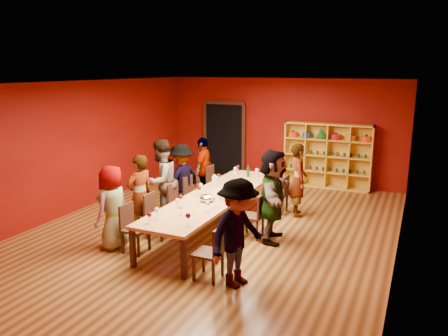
# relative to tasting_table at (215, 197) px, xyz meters

# --- Properties ---
(room_shell) EXTENTS (7.10, 9.10, 3.04)m
(room_shell) POSITION_rel_tasting_table_xyz_m (0.00, 0.00, 0.80)
(room_shell) COLOR brown
(room_shell) RESTS_ON ground
(tasting_table) EXTENTS (1.10, 4.50, 0.75)m
(tasting_table) POSITION_rel_tasting_table_xyz_m (0.00, 0.00, 0.00)
(tasting_table) COLOR tan
(tasting_table) RESTS_ON ground
(doorway) EXTENTS (1.40, 0.17, 2.30)m
(doorway) POSITION_rel_tasting_table_xyz_m (-1.80, 4.43, 0.42)
(doorway) COLOR black
(doorway) RESTS_ON ground
(shelving_unit) EXTENTS (2.40, 0.40, 1.80)m
(shelving_unit) POSITION_rel_tasting_table_xyz_m (1.40, 4.32, 0.28)
(shelving_unit) COLOR gold
(shelving_unit) RESTS_ON ground
(chair_person_left_0) EXTENTS (0.42, 0.42, 0.89)m
(chair_person_left_0) POSITION_rel_tasting_table_xyz_m (-0.91, -1.61, -0.20)
(chair_person_left_0) COLOR black
(chair_person_left_0) RESTS_ON ground
(person_left_0) EXTENTS (0.43, 0.77, 1.57)m
(person_left_0) POSITION_rel_tasting_table_xyz_m (-1.33, -1.61, 0.09)
(person_left_0) COLOR #47474B
(person_left_0) RESTS_ON ground
(chair_person_left_1) EXTENTS (0.42, 0.42, 0.89)m
(chair_person_left_1) POSITION_rel_tasting_table_xyz_m (-0.91, -0.86, -0.20)
(chair_person_left_1) COLOR black
(chair_person_left_1) RESTS_ON ground
(person_left_1) EXTENTS (0.60, 0.70, 1.64)m
(person_left_1) POSITION_rel_tasting_table_xyz_m (-1.25, -0.86, 0.12)
(person_left_1) COLOR #4A494E
(person_left_1) RESTS_ON ground
(chair_person_left_2) EXTENTS (0.42, 0.42, 0.89)m
(chair_person_left_2) POSITION_rel_tasting_table_xyz_m (-0.91, 0.01, -0.20)
(chair_person_left_2) COLOR black
(chair_person_left_2) RESTS_ON ground
(person_left_2) EXTENTS (0.58, 0.93, 1.80)m
(person_left_2) POSITION_rel_tasting_table_xyz_m (-1.30, 0.01, 0.20)
(person_left_2) COLOR pink
(person_left_2) RESTS_ON ground
(chair_person_left_3) EXTENTS (0.42, 0.42, 0.89)m
(chair_person_left_3) POSITION_rel_tasting_table_xyz_m (-0.91, 0.67, -0.20)
(chair_person_left_3) COLOR black
(chair_person_left_3) RESTS_ON ground
(person_left_3) EXTENTS (0.70, 1.12, 1.61)m
(person_left_3) POSITION_rel_tasting_table_xyz_m (-1.18, 0.67, 0.11)
(person_left_3) COLOR #4A4A4F
(person_left_3) RESTS_ON ground
(chair_person_left_4) EXTENTS (0.42, 0.42, 0.89)m
(chair_person_left_4) POSITION_rel_tasting_table_xyz_m (-0.91, 1.82, -0.20)
(chair_person_left_4) COLOR black
(chair_person_left_4) RESTS_ON ground
(person_left_4) EXTENTS (0.53, 0.98, 1.60)m
(person_left_4) POSITION_rel_tasting_table_xyz_m (-1.21, 1.82, 0.10)
(person_left_4) COLOR #161A3C
(person_left_4) RESTS_ON ground
(chair_person_right_0) EXTENTS (0.42, 0.42, 0.89)m
(chair_person_right_0) POSITION_rel_tasting_table_xyz_m (0.91, -1.99, -0.20)
(chair_person_right_0) COLOR black
(chair_person_right_0) RESTS_ON ground
(person_right_0) EXTENTS (0.76, 1.18, 1.70)m
(person_right_0) POSITION_rel_tasting_table_xyz_m (1.33, -1.99, 0.15)
(person_right_0) COLOR pink
(person_right_0) RESTS_ON ground
(chair_person_right_2) EXTENTS (0.42, 0.42, 0.89)m
(chair_person_right_2) POSITION_rel_tasting_table_xyz_m (0.91, -0.06, -0.20)
(chair_person_right_2) COLOR black
(chair_person_right_2) RESTS_ON ground
(person_right_2) EXTENTS (0.79, 1.73, 1.80)m
(person_right_2) POSITION_rel_tasting_table_xyz_m (1.25, -0.06, 0.20)
(person_right_2) COLOR #131736
(person_right_2) RESTS_ON ground
(chair_person_right_4) EXTENTS (0.42, 0.42, 0.89)m
(chair_person_right_4) POSITION_rel_tasting_table_xyz_m (0.91, 1.61, -0.20)
(chair_person_right_4) COLOR black
(chair_person_right_4) RESTS_ON ground
(person_right_4) EXTENTS (0.65, 0.73, 1.65)m
(person_right_4) POSITION_rel_tasting_table_xyz_m (1.30, 1.61, 0.13)
(person_right_4) COLOR #4C4C51
(person_right_4) RESTS_ON ground
(wine_glass_0) EXTENTS (0.09, 0.09, 0.22)m
(wine_glass_0) POSITION_rel_tasting_table_xyz_m (0.29, -0.05, 0.21)
(wine_glass_0) COLOR white
(wine_glass_0) RESTS_ON tasting_table
(wine_glass_1) EXTENTS (0.09, 0.09, 0.22)m
(wine_glass_1) POSITION_rel_tasting_table_xyz_m (0.36, -1.79, 0.21)
(wine_glass_1) COLOR white
(wine_glass_1) RESTS_ON tasting_table
(wine_glass_2) EXTENTS (0.07, 0.07, 0.19)m
(wine_glass_2) POSITION_rel_tasting_table_xyz_m (-0.28, -1.95, 0.19)
(wine_glass_2) COLOR white
(wine_glass_2) RESTS_ON tasting_table
(wine_glass_3) EXTENTS (0.08, 0.08, 0.20)m
(wine_glass_3) POSITION_rel_tasting_table_xyz_m (-0.38, 0.95, 0.19)
(wine_glass_3) COLOR white
(wine_glass_3) RESTS_ON tasting_table
(wine_glass_4) EXTENTS (0.09, 0.09, 0.22)m
(wine_glass_4) POSITION_rel_tasting_table_xyz_m (-0.27, 1.67, 0.21)
(wine_glass_4) COLOR white
(wine_glass_4) RESTS_ON tasting_table
(wine_glass_5) EXTENTS (0.08, 0.08, 0.19)m
(wine_glass_5) POSITION_rel_tasting_table_xyz_m (-0.26, -1.08, 0.19)
(wine_glass_5) COLOR white
(wine_glass_5) RESTS_ON tasting_table
(wine_glass_6) EXTENTS (0.07, 0.07, 0.18)m
(wine_glass_6) POSITION_rel_tasting_table_xyz_m (-0.01, -1.38, 0.18)
(wine_glass_6) COLOR white
(wine_glass_6) RESTS_ON tasting_table
(wine_glass_7) EXTENTS (0.08, 0.08, 0.21)m
(wine_glass_7) POSITION_rel_tasting_table_xyz_m (-0.28, -1.73, 0.20)
(wine_glass_7) COLOR white
(wine_glass_7) RESTS_ON tasting_table
(wine_glass_8) EXTENTS (0.08, 0.08, 0.19)m
(wine_glass_8) POSITION_rel_tasting_table_xyz_m (0.33, 0.89, 0.19)
(wine_glass_8) COLOR white
(wine_glass_8) RESTS_ON tasting_table
(wine_glass_9) EXTENTS (0.09, 0.09, 0.22)m
(wine_glass_9) POSITION_rel_tasting_table_xyz_m (0.32, -0.76, 0.21)
(wine_glass_9) COLOR white
(wine_glass_9) RESTS_ON tasting_table
(wine_glass_10) EXTENTS (0.08, 0.08, 0.19)m
(wine_glass_10) POSITION_rel_tasting_table_xyz_m (-0.32, -0.85, 0.19)
(wine_glass_10) COLOR white
(wine_glass_10) RESTS_ON tasting_table
(wine_glass_11) EXTENTS (0.07, 0.07, 0.18)m
(wine_glass_11) POSITION_rel_tasting_table_xyz_m (0.30, 0.05, 0.18)
(wine_glass_11) COLOR white
(wine_glass_11) RESTS_ON tasting_table
(wine_glass_12) EXTENTS (0.09, 0.09, 0.21)m
(wine_glass_12) POSITION_rel_tasting_table_xyz_m (-0.09, 1.22, 0.20)
(wine_glass_12) COLOR white
(wine_glass_12) RESTS_ON tasting_table
(wine_glass_13) EXTENTS (0.08, 0.08, 0.21)m
(wine_glass_13) POSITION_rel_tasting_table_xyz_m (-0.28, -0.18, 0.20)
(wine_glass_13) COLOR white
(wine_glass_13) RESTS_ON tasting_table
(wine_glass_14) EXTENTS (0.07, 0.07, 0.18)m
(wine_glass_14) POSITION_rel_tasting_table_xyz_m (0.29, 0.95, 0.18)
(wine_glass_14) COLOR white
(wine_glass_14) RESTS_ON tasting_table
(wine_glass_15) EXTENTS (0.07, 0.07, 0.18)m
(wine_glass_15) POSITION_rel_tasting_table_xyz_m (0.32, -0.98, 0.18)
(wine_glass_15) COLOR white
(wine_glass_15) RESTS_ON tasting_table
(wine_glass_16) EXTENTS (0.08, 0.08, 0.20)m
(wine_glass_16) POSITION_rel_tasting_table_xyz_m (-0.36, 0.05, 0.19)
(wine_glass_16) COLOR white
(wine_glass_16) RESTS_ON tasting_table
(wine_glass_17) EXTENTS (0.08, 0.08, 0.20)m
(wine_glass_17) POSITION_rel_tasting_table_xyz_m (-0.31, 0.71, 0.20)
(wine_glass_17) COLOR white
(wine_glass_17) RESTS_ON tasting_table
(wine_glass_18) EXTENTS (0.07, 0.07, 0.19)m
(wine_glass_18) POSITION_rel_tasting_table_xyz_m (0.29, 1.93, 0.19)
(wine_glass_18) COLOR white
(wine_glass_18) RESTS_ON tasting_table
(wine_glass_19) EXTENTS (0.08, 0.08, 0.20)m
(wine_glass_19) POSITION_rel_tasting_table_xyz_m (-0.32, 1.94, 0.20)
(wine_glass_19) COLOR white
(wine_glass_19) RESTS_ON tasting_table
(wine_glass_20) EXTENTS (0.08, 0.08, 0.21)m
(wine_glass_20) POSITION_rel_tasting_table_xyz_m (-0.06, -0.53, 0.20)
(wine_glass_20) COLOR white
(wine_glass_20) RESTS_ON tasting_table
(wine_glass_21) EXTENTS (0.09, 0.09, 0.22)m
(wine_glass_21) POSITION_rel_tasting_table_xyz_m (0.27, 1.72, 0.21)
(wine_glass_21) COLOR white
(wine_glass_21) RESTS_ON tasting_table
(spittoon_bowl) EXTENTS (0.29, 0.29, 0.16)m
(spittoon_bowl) POSITION_rel_tasting_table_xyz_m (0.05, -0.47, 0.12)
(spittoon_bowl) COLOR silver
(spittoon_bowl) RESTS_ON tasting_table
(carafe_a) EXTENTS (0.12, 0.12, 0.28)m
(carafe_a) POSITION_rel_tasting_table_xyz_m (-0.26, 0.50, 0.18)
(carafe_a) COLOR white
(carafe_a) RESTS_ON tasting_table
(carafe_b) EXTENTS (0.12, 0.12, 0.25)m
(carafe_b) POSITION_rel_tasting_table_xyz_m (0.25, -0.27, 0.16)
(carafe_b) COLOR white
(carafe_b) RESTS_ON tasting_table
(wine_bottle) EXTENTS (0.09, 0.09, 0.30)m
(wine_bottle) POSITION_rel_tasting_table_xyz_m (0.05, 1.69, 0.16)
(wine_bottle) COLOR #143918
(wine_bottle) RESTS_ON tasting_table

